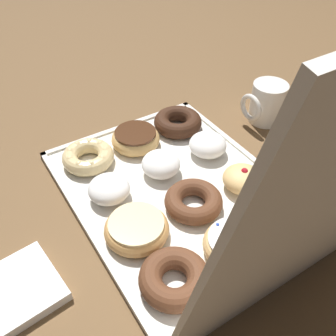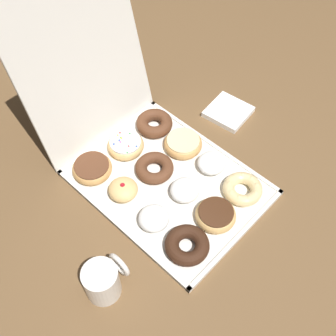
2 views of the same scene
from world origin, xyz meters
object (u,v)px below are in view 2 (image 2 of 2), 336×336
Objects in this scene: donut_box at (168,183)px; sprinkle_donut_10 at (125,145)px; powdered_filled_donut_4 at (186,189)px; cruller_donut_2 at (243,189)px; powdered_filled_donut_5 at (212,163)px; coffee_mug at (103,280)px; powdered_filled_donut_3 at (154,218)px; chocolate_cake_ring_donut_11 at (154,123)px; napkin_stack at (228,112)px; chocolate_frosted_donut_9 at (92,168)px; chocolate_cake_ring_donut_7 at (155,167)px; chocolate_frosted_donut_1 at (216,214)px; chocolate_cake_ring_donut_0 at (187,245)px; jelly_filled_donut_6 at (123,189)px; glazed_ring_donut_8 at (183,143)px.

donut_box is 0.18m from sprinkle_donut_10.
cruller_donut_2 is at bearing -44.32° from powdered_filled_donut_4.
powdered_filled_donut_5 is at bearing -24.11° from donut_box.
powdered_filled_donut_3 is at bearing 10.55° from coffee_mug.
chocolate_cake_ring_donut_11 is 0.25m from napkin_stack.
coffee_mug is (-0.21, -0.29, 0.02)m from chocolate_frosted_donut_9.
chocolate_cake_ring_donut_7 is at bearing 87.60° from donut_box.
cruller_donut_2 is 0.16m from powdered_filled_donut_4.
chocolate_frosted_donut_1 is at bearing 179.77° from cruller_donut_2.
chocolate_cake_ring_donut_11 is at bearing 45.30° from chocolate_cake_ring_donut_7.
chocolate_frosted_donut_9 is (-0.25, 0.36, -0.00)m from cruller_donut_2.
sprinkle_donut_10 is at bearing 63.62° from powdered_filled_donut_3.
powdered_filled_donut_5 is at bearing -153.69° from napkin_stack.
chocolate_frosted_donut_9 is at bearing 91.22° from chocolate_cake_ring_donut_0.
donut_box is 4.07× the size of napkin_stack.
cruller_donut_2 is at bearing -56.06° from donut_box.
cruller_donut_2 is 1.35× the size of jelly_filled_donut_6.
cruller_donut_2 is 0.23m from glazed_ring_donut_8.
napkin_stack is (0.22, 0.11, -0.02)m from powdered_filled_donut_5.
powdered_filled_donut_3 is 1.01× the size of powdered_filled_donut_5.
chocolate_frosted_donut_9 is (-0.25, 0.13, -0.00)m from glazed_ring_donut_8.
glazed_ring_donut_8 is (0.12, 0.23, -0.00)m from chocolate_frosted_donut_1.
powdered_filled_donut_4 is at bearing -62.57° from chocolate_frosted_donut_9.
chocolate_cake_ring_donut_0 is 0.27m from powdered_filled_donut_5.
powdered_filled_donut_4 is 0.18m from jelly_filled_donut_6.
jelly_filled_donut_6 reaches higher than glazed_ring_donut_8.
powdered_filled_donut_4 is 0.99× the size of powdered_filled_donut_5.
chocolate_cake_ring_donut_7 is at bearing -87.56° from sprinkle_donut_10.
napkin_stack is at bearing 26.31° from powdered_filled_donut_5.
sprinkle_donut_10 reaches higher than cruller_donut_2.
sprinkle_donut_10 is at bearing 159.57° from napkin_stack.
powdered_filled_donut_5 reaches higher than chocolate_cake_ring_donut_11.
coffee_mug is at bearing -173.32° from powdered_filled_donut_4.
chocolate_cake_ring_donut_0 is 0.12m from powdered_filled_donut_3.
coffee_mug is (-0.34, -0.04, 0.02)m from powdered_filled_donut_4.
chocolate_cake_ring_donut_0 is 0.24m from cruller_donut_2.
chocolate_cake_ring_donut_0 is at bearing -90.42° from jelly_filled_donut_6.
chocolate_cake_ring_donut_7 and chocolate_frosted_donut_9 have the same top height.
coffee_mug is at bearing -174.16° from powdered_filled_donut_5.
chocolate_cake_ring_donut_7 is at bearing 43.63° from powdered_filled_donut_3.
chocolate_cake_ring_donut_0 is at bearing -107.95° from sprinkle_donut_10.
coffee_mug is (-0.33, -0.10, 0.05)m from donut_box.
powdered_filled_donut_3 is 1.02× the size of powdered_filled_donut_4.
chocolate_frosted_donut_9 is at bearing 117.43° from powdered_filled_donut_4.
donut_box is at bearing -55.87° from chocolate_frosted_donut_9.
powdered_filled_donut_5 is 0.46m from coffee_mug.
chocolate_cake_ring_donut_0 is 0.38m from sprinkle_donut_10.
chocolate_frosted_donut_1 reaches higher than chocolate_frosted_donut_9.
napkin_stack is at bearing 26.55° from chocolate_cake_ring_donut_0.
powdered_filled_donut_4 is at bearing 0.11° from powdered_filled_donut_3.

